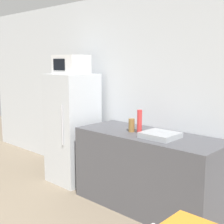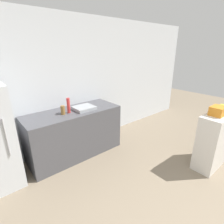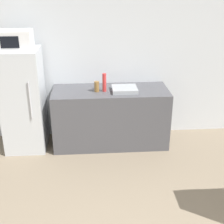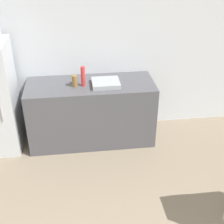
{
  "view_description": "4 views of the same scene",
  "coord_description": "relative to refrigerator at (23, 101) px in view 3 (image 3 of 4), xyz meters",
  "views": [
    {
      "loc": [
        2.21,
        0.16,
        1.73
      ],
      "look_at": [
        0.22,
        2.31,
        1.25
      ],
      "focal_mm": 50.0,
      "sensor_mm": 36.0,
      "label": 1
    },
    {
      "loc": [
        -1.26,
        0.22,
        1.99
      ],
      "look_at": [
        0.55,
        2.37,
        0.96
      ],
      "focal_mm": 28.0,
      "sensor_mm": 36.0,
      "label": 2
    },
    {
      "loc": [
        -0.16,
        -1.44,
        2.48
      ],
      "look_at": [
        0.1,
        2.1,
        0.93
      ],
      "focal_mm": 50.0,
      "sensor_mm": 36.0,
      "label": 3
    },
    {
      "loc": [
        -0.06,
        -0.88,
        2.7
      ],
      "look_at": [
        0.32,
        2.08,
        0.97
      ],
      "focal_mm": 50.0,
      "sensor_mm": 36.0,
      "label": 4
    }
  ],
  "objects": [
    {
      "name": "refrigerator",
      "position": [
        0.0,
        0.0,
        0.0
      ],
      "size": [
        0.59,
        0.62,
        1.55
      ],
      "color": "silver",
      "rests_on": "ground_plane"
    },
    {
      "name": "counter",
      "position": [
        1.31,
        0.03,
        -0.33
      ],
      "size": [
        1.77,
        0.69,
        0.9
      ],
      "primitive_type": "cube",
      "color": "#4C4C51",
      "rests_on": "ground_plane"
    },
    {
      "name": "bottle_short",
      "position": [
        1.1,
        -0.01,
        0.2
      ],
      "size": [
        0.07,
        0.07,
        0.16
      ],
      "primitive_type": "cylinder",
      "color": "olive",
      "rests_on": "counter"
    },
    {
      "name": "wall_back",
      "position": [
        1.17,
        0.42,
        0.53
      ],
      "size": [
        8.0,
        0.06,
        2.6
      ],
      "primitive_type": "cube",
      "color": "silver",
      "rests_on": "ground_plane"
    },
    {
      "name": "microwave",
      "position": [
        -0.0,
        -0.0,
        0.9
      ],
      "size": [
        0.44,
        0.35,
        0.26
      ],
      "color": "white",
      "rests_on": "refrigerator"
    },
    {
      "name": "bottle_tall",
      "position": [
        1.22,
        -0.01,
        0.26
      ],
      "size": [
        0.06,
        0.06,
        0.27
      ],
      "primitive_type": "cylinder",
      "color": "red",
      "rests_on": "counter"
    },
    {
      "name": "sink_basin",
      "position": [
        1.52,
        -0.03,
        0.15
      ],
      "size": [
        0.37,
        0.33,
        0.06
      ],
      "primitive_type": "cube",
      "color": "#9EA3A8",
      "rests_on": "counter"
    }
  ]
}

